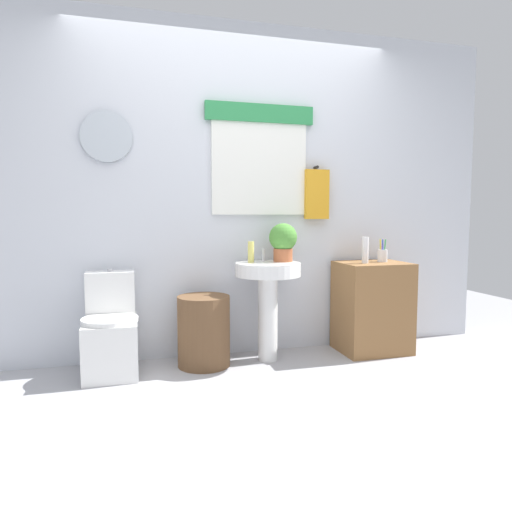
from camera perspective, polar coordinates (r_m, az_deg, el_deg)
name	(u,v)px	position (r m, az deg, el deg)	size (l,w,h in m)	color
ground_plane	(279,407)	(2.80, 2.89, -18.27)	(8.00, 8.00, 0.00)	#A3A3A8
back_wall	(235,191)	(3.69, -2.62, 8.14)	(4.40, 0.18, 2.60)	silver
toilet	(111,334)	(3.43, -17.63, -9.23)	(0.38, 0.51, 0.72)	white
laundry_hamper	(204,331)	(3.44, -6.53, -9.26)	(0.39, 0.39, 0.52)	brown
pedestal_sink	(268,288)	(3.48, 1.49, -3.95)	(0.50, 0.50, 0.75)	white
faucet	(264,255)	(3.57, 0.94, 0.15)	(0.03, 0.03, 0.10)	silver
wooden_cabinet	(372,307)	(3.87, 14.27, -6.17)	(0.54, 0.44, 0.73)	olive
soap_bottle	(251,252)	(3.47, -0.64, 0.51)	(0.05, 0.05, 0.16)	#DBD166
potted_plant	(283,240)	(3.54, 3.39, 1.95)	(0.22, 0.22, 0.30)	#AD5B38
lotion_bottle	(365,250)	(3.72, 13.46, 0.72)	(0.05, 0.05, 0.21)	white
toothbrush_cup	(382,255)	(3.87, 15.48, 0.10)	(0.08, 0.08, 0.19)	silver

